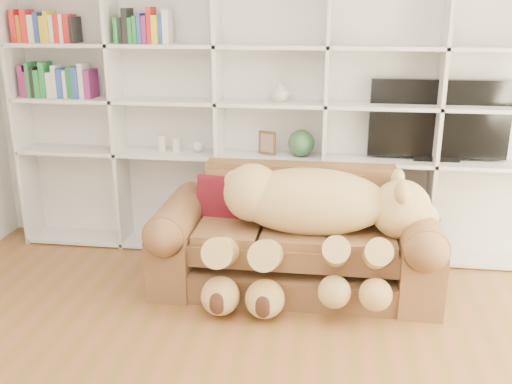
# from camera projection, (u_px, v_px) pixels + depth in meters

# --- Properties ---
(wall_back) EXTENTS (5.00, 0.02, 2.70)m
(wall_back) POSITION_uv_depth(u_px,v_px,m) (274.00, 94.00, 4.81)
(wall_back) COLOR white
(wall_back) RESTS_ON floor
(bookshelf) EXTENTS (4.43, 0.35, 2.40)m
(bookshelf) POSITION_uv_depth(u_px,v_px,m) (244.00, 101.00, 4.72)
(bookshelf) COLOR silver
(bookshelf) RESTS_ON floor
(sofa) EXTENTS (2.09, 0.90, 0.88)m
(sofa) POSITION_uv_depth(u_px,v_px,m) (295.00, 244.00, 4.33)
(sofa) COLOR brown
(sofa) RESTS_ON floor
(teddy_bear) EXTENTS (1.64, 0.88, 0.95)m
(teddy_bear) POSITION_uv_depth(u_px,v_px,m) (311.00, 217.00, 4.06)
(teddy_bear) COLOR #D9BA6C
(teddy_bear) RESTS_ON sofa
(throw_pillow) EXTENTS (0.37, 0.23, 0.37)m
(throw_pillow) POSITION_uv_depth(u_px,v_px,m) (220.00, 198.00, 4.46)
(throw_pillow) COLOR #5F1012
(throw_pillow) RESTS_ON sofa
(tv) EXTENTS (1.09, 0.18, 0.64)m
(tv) POSITION_uv_depth(u_px,v_px,m) (439.00, 121.00, 4.54)
(tv) COLOR black
(tv) RESTS_ON bookshelf
(picture_frame) EXTENTS (0.15, 0.08, 0.19)m
(picture_frame) POSITION_uv_depth(u_px,v_px,m) (267.00, 143.00, 4.74)
(picture_frame) COLOR #51371C
(picture_frame) RESTS_ON bookshelf
(green_vase) EXTENTS (0.22, 0.22, 0.22)m
(green_vase) POSITION_uv_depth(u_px,v_px,m) (301.00, 143.00, 4.71)
(green_vase) COLOR #2B5533
(green_vase) RESTS_ON bookshelf
(figurine_tall) EXTENTS (0.08, 0.08, 0.14)m
(figurine_tall) POSITION_uv_depth(u_px,v_px,m) (162.00, 143.00, 4.88)
(figurine_tall) COLOR beige
(figurine_tall) RESTS_ON bookshelf
(figurine_short) EXTENTS (0.07, 0.07, 0.12)m
(figurine_short) POSITION_uv_depth(u_px,v_px,m) (176.00, 145.00, 4.86)
(figurine_short) COLOR beige
(figurine_short) RESTS_ON bookshelf
(snow_globe) EXTENTS (0.10, 0.10, 0.10)m
(snow_globe) POSITION_uv_depth(u_px,v_px,m) (198.00, 146.00, 4.84)
(snow_globe) COLOR silver
(snow_globe) RESTS_ON bookshelf
(shelf_vase) EXTENTS (0.20, 0.20, 0.17)m
(shelf_vase) POSITION_uv_depth(u_px,v_px,m) (280.00, 91.00, 4.60)
(shelf_vase) COLOR beige
(shelf_vase) RESTS_ON bookshelf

